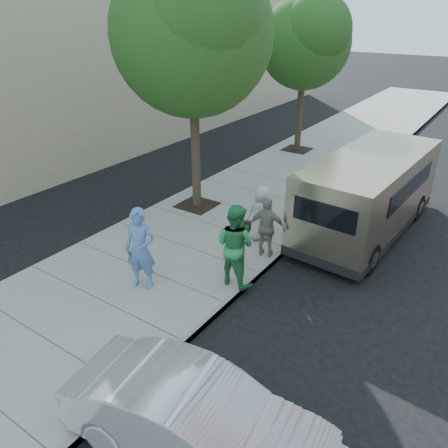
{
  "coord_description": "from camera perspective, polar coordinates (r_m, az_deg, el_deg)",
  "views": [
    {
      "loc": [
        5.9,
        -8.09,
        6.1
      ],
      "look_at": [
        0.3,
        0.16,
        1.1
      ],
      "focal_mm": 35.0,
      "sensor_mm": 36.0,
      "label": 1
    }
  ],
  "objects": [
    {
      "name": "parking_meter",
      "position": [
        10.18,
        2.58,
        -1.67
      ],
      "size": [
        0.33,
        0.14,
        1.56
      ],
      "rotation": [
        0.0,
        0.0,
        0.1
      ],
      "color": "gray",
      "rests_on": "sidewalk"
    },
    {
      "name": "person_green_shirt",
      "position": [
        10.08,
        1.45,
        -2.77
      ],
      "size": [
        1.03,
        0.83,
        2.01
      ],
      "primitive_type": "imported",
      "rotation": [
        0.0,
        0.0,
        3.07
      ],
      "color": "#2E8E4A",
      "rests_on": "sidewalk"
    },
    {
      "name": "person_striped_polo",
      "position": [
        11.3,
        5.66,
        -0.48
      ],
      "size": [
        1.04,
        0.64,
        1.65
      ],
      "primitive_type": "imported",
      "rotation": [
        0.0,
        0.0,
        3.41
      ],
      "color": "gray",
      "rests_on": "sidewalk"
    },
    {
      "name": "person_gray_shirt",
      "position": [
        12.16,
        4.81,
        1.43
      ],
      "size": [
        0.91,
        0.9,
        1.59
      ],
      "primitive_type": "imported",
      "rotation": [
        0.0,
        0.0,
        3.92
      ],
      "color": "#A8A7AA",
      "rests_on": "sidewalk"
    },
    {
      "name": "tree_near",
      "position": [
        13.3,
        -4.05,
        24.18
      ],
      "size": [
        4.62,
        4.6,
        7.53
      ],
      "color": "black",
      "rests_on": "sidewalk"
    },
    {
      "name": "sidewalk",
      "position": [
        12.22,
        -5.48,
        -3.05
      ],
      "size": [
        5.0,
        60.0,
        0.15
      ],
      "primitive_type": "cube",
      "color": "gray",
      "rests_on": "ground"
    },
    {
      "name": "ground",
      "position": [
        11.73,
        -1.66,
        -4.74
      ],
      "size": [
        120.0,
        120.0,
        0.0
      ],
      "primitive_type": "plane",
      "color": "black",
      "rests_on": "ground"
    },
    {
      "name": "sedan",
      "position": [
        6.99,
        -3.53,
        -24.29
      ],
      "size": [
        4.3,
        2.0,
        1.36
      ],
      "primitive_type": "imported",
      "rotation": [
        0.0,
        0.0,
        1.71
      ],
      "color": "silver",
      "rests_on": "ground"
    },
    {
      "name": "van",
      "position": [
        13.36,
        18.48,
        3.94
      ],
      "size": [
        2.52,
        6.51,
        2.37
      ],
      "rotation": [
        0.0,
        0.0,
        -0.06
      ],
      "color": "tan",
      "rests_on": "ground"
    },
    {
      "name": "tree_far",
      "position": [
        19.88,
        10.71,
        22.71
      ],
      "size": [
        3.92,
        3.8,
        6.49
      ],
      "color": "black",
      "rests_on": "sidewalk"
    },
    {
      "name": "curb_face",
      "position": [
        11.03,
        4.47,
        -6.58
      ],
      "size": [
        0.12,
        60.0,
        0.16
      ],
      "primitive_type": "cube",
      "color": "gray",
      "rests_on": "ground"
    },
    {
      "name": "person_officer",
      "position": [
        10.13,
        -10.85,
        -3.2
      ],
      "size": [
        0.85,
        0.7,
        1.99
      ],
      "primitive_type": "imported",
      "rotation": [
        0.0,
        0.0,
        0.36
      ],
      "color": "#5882BC",
      "rests_on": "sidewalk"
    }
  ]
}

